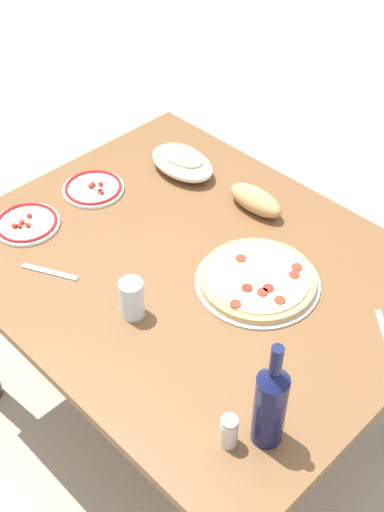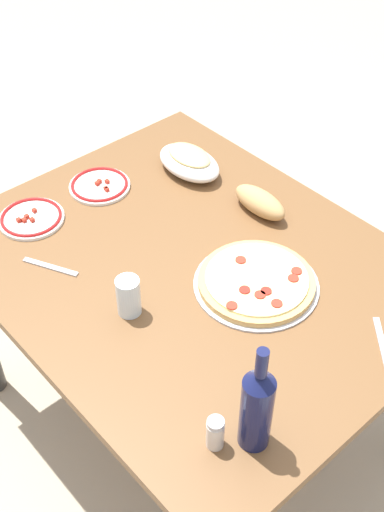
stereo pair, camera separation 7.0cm
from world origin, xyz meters
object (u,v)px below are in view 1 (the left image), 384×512
(pepperoni_pizza, at_px, (258,279))
(side_plate_far, at_px, (93,188))
(wine_bottle, at_px, (270,404))
(water_glass, at_px, (132,299))
(dining_table, at_px, (192,292))
(bread_loaf, at_px, (256,200))
(baked_pasta_dish, at_px, (182,161))
(spice_shaker, at_px, (229,431))
(side_plate_near, at_px, (27,223))

(pepperoni_pizza, distance_m, side_plate_far, 0.64)
(wine_bottle, relative_size, water_glass, 2.72)
(dining_table, relative_size, side_plate_far, 6.60)
(dining_table, relative_size, pepperoni_pizza, 3.77)
(side_plate_far, bearing_deg, bread_loaf, 34.60)
(baked_pasta_dish, xyz_separation_m, water_glass, (0.36, -0.53, 0.01))
(dining_table, height_order, spice_shaker, spice_shaker)
(pepperoni_pizza, bearing_deg, side_plate_far, -174.77)
(baked_pasta_dish, bearing_deg, spice_shaker, -38.32)
(dining_table, distance_m, wine_bottle, 0.62)
(baked_pasta_dish, distance_m, spice_shaker, 1.01)
(pepperoni_pizza, xyz_separation_m, baked_pasta_dish, (-0.52, 0.21, 0.03))
(water_glass, xyz_separation_m, side_plate_far, (-0.49, 0.25, -0.05))
(pepperoni_pizza, relative_size, spice_shaker, 3.93)
(side_plate_near, height_order, bread_loaf, bread_loaf)
(water_glass, xyz_separation_m, spice_shaker, (0.43, -0.10, -0.01))
(dining_table, relative_size, wine_bottle, 4.25)
(baked_pasta_dish, distance_m, bread_loaf, 0.30)
(baked_pasta_dish, relative_size, side_plate_near, 1.21)
(wine_bottle, bearing_deg, baked_pasta_dish, 146.50)
(bread_loaf, height_order, spice_shaker, spice_shaker)
(dining_table, bearing_deg, wine_bottle, -28.12)
(baked_pasta_dish, bearing_deg, water_glass, -55.53)
(wine_bottle, xyz_separation_m, spice_shaker, (-0.05, -0.07, -0.08))
(wine_bottle, bearing_deg, side_plate_near, 177.92)
(pepperoni_pizza, xyz_separation_m, side_plate_far, (-0.64, -0.06, -0.01))
(dining_table, xyz_separation_m, water_glass, (0.03, -0.24, 0.17))
(dining_table, height_order, baked_pasta_dish, baked_pasta_dish)
(bread_loaf, bearing_deg, side_plate_near, -128.31)
(water_glass, bearing_deg, wine_bottle, -3.58)
(side_plate_near, bearing_deg, dining_table, 26.78)
(pepperoni_pizza, distance_m, spice_shaker, 0.50)
(side_plate_far, relative_size, bread_loaf, 1.01)
(water_glass, xyz_separation_m, side_plate_near, (-0.49, 0.01, -0.05))
(pepperoni_pizza, bearing_deg, water_glass, -116.15)
(bread_loaf, bearing_deg, wine_bottle, -46.87)
(baked_pasta_dish, bearing_deg, pepperoni_pizza, -22.47)
(wine_bottle, distance_m, water_glass, 0.49)
(spice_shaker, bearing_deg, water_glass, 166.90)
(pepperoni_pizza, relative_size, side_plate_far, 1.75)
(dining_table, distance_m, spice_shaker, 0.59)
(water_glass, distance_m, side_plate_near, 0.49)
(wine_bottle, xyz_separation_m, side_plate_far, (-0.97, 0.28, -0.11))
(baked_pasta_dish, relative_size, side_plate_far, 1.23)
(baked_pasta_dish, xyz_separation_m, bread_loaf, (0.30, 0.02, -0.00))
(wine_bottle, distance_m, side_plate_far, 1.01)
(water_glass, bearing_deg, bread_loaf, 96.44)
(water_glass, bearing_deg, dining_table, 96.06)
(baked_pasta_dish, relative_size, bread_loaf, 1.25)
(wine_bottle, distance_m, spice_shaker, 0.12)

